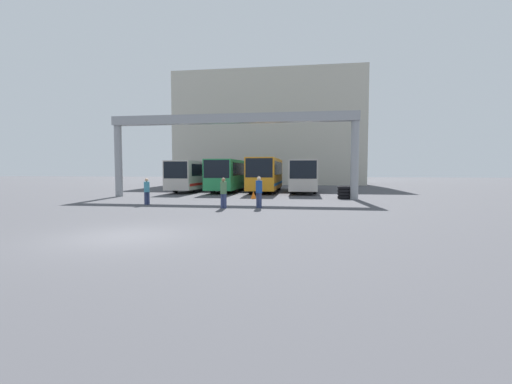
# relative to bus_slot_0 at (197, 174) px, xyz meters

# --- Properties ---
(ground_plane) EXTENTS (200.00, 200.00, 0.00)m
(ground_plane) POSITION_rel_bus_slot_0_xyz_m (5.63, -24.62, -1.76)
(ground_plane) COLOR #47474C
(building_backdrop) EXTENTS (28.84, 12.00, 17.09)m
(building_backdrop) POSITION_rel_bus_slot_0_xyz_m (5.63, 21.02, 6.78)
(building_backdrop) COLOR #B7B2A3
(building_backdrop) RESTS_ON ground
(overhead_gantry) EXTENTS (19.52, 0.80, 6.53)m
(overhead_gantry) POSITION_rel_bus_slot_0_xyz_m (5.63, -8.64, 3.51)
(overhead_gantry) COLOR gray
(overhead_gantry) RESTS_ON ground
(bus_slot_0) EXTENTS (2.44, 11.85, 3.06)m
(bus_slot_0) POSITION_rel_bus_slot_0_xyz_m (0.00, 0.00, 0.00)
(bus_slot_0) COLOR beige
(bus_slot_0) RESTS_ON ground
(bus_slot_1) EXTENTS (2.55, 12.45, 3.17)m
(bus_slot_1) POSITION_rel_bus_slot_0_xyz_m (3.75, 0.30, 0.07)
(bus_slot_1) COLOR #268C4C
(bus_slot_1) RESTS_ON ground
(bus_slot_2) EXTENTS (2.60, 10.20, 3.31)m
(bus_slot_2) POSITION_rel_bus_slot_0_xyz_m (7.51, -0.83, 0.14)
(bus_slot_2) COLOR orange
(bus_slot_2) RESTS_ON ground
(bus_slot_3) EXTENTS (2.49, 11.78, 3.10)m
(bus_slot_3) POSITION_rel_bus_slot_0_xyz_m (11.26, -0.03, 0.02)
(bus_slot_3) COLOR beige
(bus_slot_3) RESTS_ON ground
(pedestrian_near_right) EXTENTS (0.36, 0.36, 1.74)m
(pedestrian_near_right) POSITION_rel_bus_slot_0_xyz_m (6.87, -16.04, -0.84)
(pedestrian_near_right) COLOR navy
(pedestrian_near_right) RESTS_ON ground
(pedestrian_near_center) EXTENTS (0.38, 0.38, 1.81)m
(pedestrian_near_center) POSITION_rel_bus_slot_0_xyz_m (8.84, -15.52, -0.80)
(pedestrian_near_center) COLOR navy
(pedestrian_near_center) RESTS_ON ground
(pedestrian_mid_right) EXTENTS (0.35, 0.35, 1.67)m
(pedestrian_mid_right) POSITION_rel_bus_slot_0_xyz_m (1.55, -14.65, -0.88)
(pedestrian_mid_right) COLOR navy
(pedestrian_mid_right) RESTS_ON ground
(traffic_cone) EXTENTS (0.44, 0.44, 0.56)m
(traffic_cone) POSITION_rel_bus_slot_0_xyz_m (7.56, -9.28, -1.48)
(traffic_cone) COLOR orange
(traffic_cone) RESTS_ON ground
(tire_stack) EXTENTS (1.04, 1.04, 0.96)m
(tire_stack) POSITION_rel_bus_slot_0_xyz_m (14.42, -8.29, -1.28)
(tire_stack) COLOR black
(tire_stack) RESTS_ON ground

